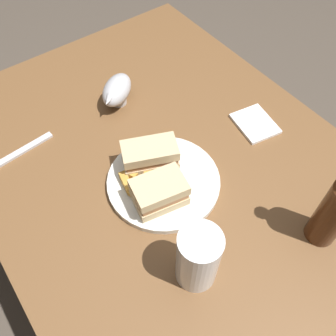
{
  "coord_description": "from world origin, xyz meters",
  "views": [
    {
      "loc": [
        0.4,
        -0.31,
        1.46
      ],
      "look_at": [
        0.01,
        -0.02,
        0.79
      ],
      "focal_mm": 39.05,
      "sensor_mm": 36.0,
      "label": 1
    }
  ],
  "objects_px": {
    "gravy_boat": "(117,90)",
    "fork": "(19,153)",
    "plate": "(164,181)",
    "napkin": "(255,124)",
    "sandwich_half_left": "(150,156)",
    "pint_glass": "(198,260)",
    "sandwich_half_right": "(159,192)"
  },
  "relations": [
    {
      "from": "gravy_boat",
      "to": "fork",
      "type": "bearing_deg",
      "value": -88.74
    },
    {
      "from": "plate",
      "to": "sandwich_half_left",
      "type": "xyz_separation_m",
      "value": [
        -0.05,
        0.0,
        0.04
      ]
    },
    {
      "from": "plate",
      "to": "sandwich_half_right",
      "type": "bearing_deg",
      "value": -45.22
    },
    {
      "from": "plate",
      "to": "napkin",
      "type": "xyz_separation_m",
      "value": [
        -0.01,
        0.3,
        -0.0
      ]
    },
    {
      "from": "gravy_boat",
      "to": "plate",
      "type": "bearing_deg",
      "value": -11.02
    },
    {
      "from": "sandwich_half_right",
      "to": "napkin",
      "type": "distance_m",
      "value": 0.34
    },
    {
      "from": "sandwich_half_right",
      "to": "pint_glass",
      "type": "bearing_deg",
      "value": -11.65
    },
    {
      "from": "sandwich_half_right",
      "to": "gravy_boat",
      "type": "distance_m",
      "value": 0.34
    },
    {
      "from": "plate",
      "to": "sandwich_half_left",
      "type": "bearing_deg",
      "value": 178.36
    },
    {
      "from": "plate",
      "to": "pint_glass",
      "type": "bearing_deg",
      "value": -19.47
    },
    {
      "from": "pint_glass",
      "to": "napkin",
      "type": "xyz_separation_m",
      "value": [
        -0.21,
        0.37,
        -0.06
      ]
    },
    {
      "from": "sandwich_half_right",
      "to": "sandwich_half_left",
      "type": "bearing_deg",
      "value": 156.57
    },
    {
      "from": "plate",
      "to": "napkin",
      "type": "relative_size",
      "value": 2.33
    },
    {
      "from": "sandwich_half_left",
      "to": "sandwich_half_right",
      "type": "bearing_deg",
      "value": -23.43
    },
    {
      "from": "pint_glass",
      "to": "gravy_boat",
      "type": "height_order",
      "value": "pint_glass"
    },
    {
      "from": "sandwich_half_left",
      "to": "gravy_boat",
      "type": "xyz_separation_m",
      "value": [
        -0.23,
        0.05,
        -0.0
      ]
    },
    {
      "from": "pint_glass",
      "to": "gravy_boat",
      "type": "xyz_separation_m",
      "value": [
        -0.49,
        0.13,
        -0.02
      ]
    },
    {
      "from": "fork",
      "to": "napkin",
      "type": "bearing_deg",
      "value": -32.42
    },
    {
      "from": "pint_glass",
      "to": "fork",
      "type": "bearing_deg",
      "value": -161.83
    },
    {
      "from": "sandwich_half_left",
      "to": "napkin",
      "type": "bearing_deg",
      "value": 80.91
    },
    {
      "from": "sandwich_half_right",
      "to": "napkin",
      "type": "relative_size",
      "value": 1.12
    },
    {
      "from": "sandwich_half_left",
      "to": "fork",
      "type": "height_order",
      "value": "sandwich_half_left"
    },
    {
      "from": "pint_glass",
      "to": "fork",
      "type": "xyz_separation_m",
      "value": [
        -0.48,
        -0.16,
        -0.06
      ]
    },
    {
      "from": "napkin",
      "to": "plate",
      "type": "bearing_deg",
      "value": -88.7
    },
    {
      "from": "sandwich_half_right",
      "to": "gravy_boat",
      "type": "bearing_deg",
      "value": 163.8
    },
    {
      "from": "napkin",
      "to": "sandwich_half_left",
      "type": "bearing_deg",
      "value": -99.09
    },
    {
      "from": "plate",
      "to": "napkin",
      "type": "height_order",
      "value": "plate"
    },
    {
      "from": "gravy_boat",
      "to": "sandwich_half_left",
      "type": "bearing_deg",
      "value": -13.15
    },
    {
      "from": "napkin",
      "to": "gravy_boat",
      "type": "bearing_deg",
      "value": -139.07
    },
    {
      "from": "pint_glass",
      "to": "fork",
      "type": "distance_m",
      "value": 0.51
    },
    {
      "from": "plate",
      "to": "pint_glass",
      "type": "distance_m",
      "value": 0.23
    },
    {
      "from": "sandwich_half_left",
      "to": "gravy_boat",
      "type": "bearing_deg",
      "value": 166.85
    }
  ]
}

